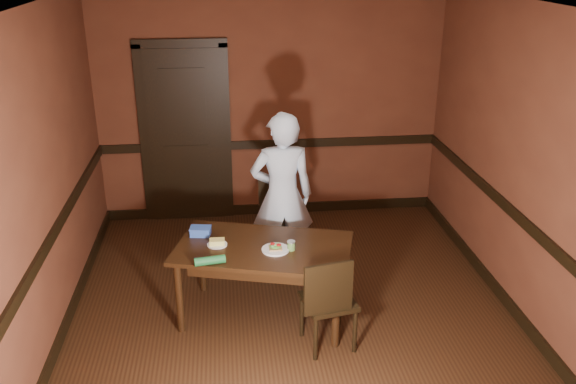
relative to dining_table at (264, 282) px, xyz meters
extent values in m
cube|color=black|center=(0.25, 0.01, -0.35)|extent=(4.00, 4.50, 0.01)
cube|color=white|center=(0.25, 0.01, 2.35)|extent=(4.00, 4.50, 0.01)
cube|color=#592B1B|center=(0.25, 2.26, 1.00)|extent=(4.00, 0.02, 2.70)
cube|color=#592B1B|center=(0.25, -2.24, 1.00)|extent=(4.00, 0.02, 2.70)
cube|color=#592B1B|center=(-1.75, 0.01, 1.00)|extent=(0.02, 4.50, 2.70)
cube|color=#592B1B|center=(2.25, 0.01, 1.00)|extent=(0.02, 4.50, 2.70)
cube|color=black|center=(0.25, 2.24, 0.55)|extent=(4.00, 0.03, 0.10)
cube|color=black|center=(-1.73, 0.01, 0.55)|extent=(0.03, 4.50, 0.10)
cube|color=black|center=(2.24, 0.01, 0.55)|extent=(0.03, 4.50, 0.10)
cube|color=black|center=(0.25, 2.24, -0.29)|extent=(4.00, 0.03, 0.12)
cube|color=black|center=(-1.73, 0.01, -0.29)|extent=(0.03, 4.50, 0.12)
cube|color=black|center=(2.24, 0.01, -0.29)|extent=(0.03, 4.50, 0.12)
cube|color=black|center=(-0.75, 2.22, 0.67)|extent=(0.85, 0.04, 2.05)
cube|color=black|center=(-1.22, 2.24, 0.67)|extent=(0.10, 0.06, 2.15)
cube|color=black|center=(-0.27, 2.24, 0.67)|extent=(0.10, 0.06, 2.15)
cube|color=black|center=(-0.75, 2.24, 1.75)|extent=(1.05, 0.06, 0.10)
cube|color=black|center=(0.00, 0.00, 0.00)|extent=(1.67, 1.21, 0.70)
imported|color=silver|center=(0.24, 0.76, 0.49)|extent=(0.62, 0.42, 1.69)
cylinder|color=silver|center=(0.10, -0.09, 0.36)|extent=(0.24, 0.24, 0.01)
cube|color=#9B7A4B|center=(0.10, -0.09, 0.37)|extent=(0.11, 0.10, 0.02)
ellipsoid|color=#4E9B35|center=(0.10, -0.09, 0.39)|extent=(0.10, 0.09, 0.02)
cylinder|color=#C20A09|center=(0.07, -0.07, 0.41)|extent=(0.04, 0.04, 0.01)
cylinder|color=#C20A09|center=(0.12, -0.10, 0.41)|extent=(0.04, 0.04, 0.01)
cylinder|color=#7EAF62|center=(0.07, -0.11, 0.41)|extent=(0.03, 0.03, 0.01)
cylinder|color=#7EAF62|center=(0.12, -0.06, 0.41)|extent=(0.03, 0.03, 0.01)
cylinder|color=#7EAF62|center=(0.10, -0.09, 0.41)|extent=(0.03, 0.03, 0.01)
cylinder|color=#5A833D|center=(0.23, -0.09, 0.39)|extent=(0.07, 0.07, 0.07)
cylinder|color=beige|center=(0.23, -0.09, 0.43)|extent=(0.07, 0.07, 0.01)
cylinder|color=silver|center=(-0.40, 0.06, 0.36)|extent=(0.17, 0.17, 0.01)
cube|color=#E1D467|center=(-0.40, 0.06, 0.38)|extent=(0.13, 0.09, 0.04)
cube|color=blue|center=(-0.54, 0.27, 0.38)|extent=(0.19, 0.14, 0.07)
cube|color=blue|center=(-0.54, 0.27, 0.42)|extent=(0.20, 0.15, 0.01)
cylinder|color=#195528|center=(-0.46, -0.27, 0.39)|extent=(0.26, 0.11, 0.07)
camera|label=1|loc=(-0.29, -4.67, 2.78)|focal=38.00mm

